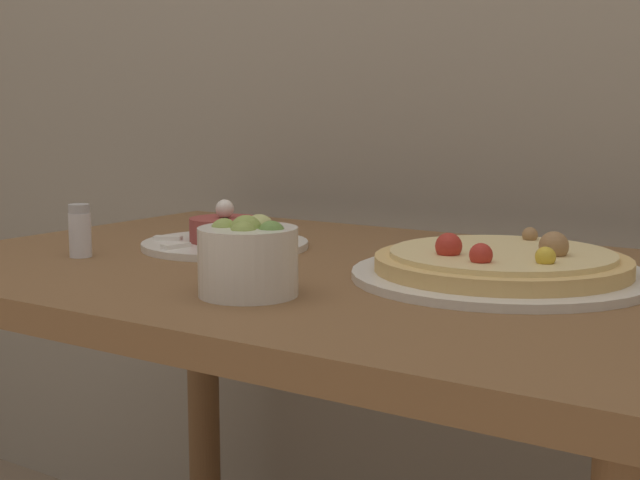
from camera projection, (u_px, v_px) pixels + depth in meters
name	position (u px, v px, depth m)	size (l,w,h in m)	color
dining_table	(323.00, 352.00, 1.17)	(1.06, 0.71, 0.72)	brown
pizza_plate	(502.00, 266.00, 1.05)	(0.35, 0.35, 0.06)	silver
tartare_plate	(225.00, 238.00, 1.28)	(0.24, 0.24, 0.07)	silver
small_bowl	(248.00, 256.00, 0.96)	(0.11, 0.11, 0.09)	silver
salt_shaker	(80.00, 231.00, 1.20)	(0.03, 0.03, 0.07)	silver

